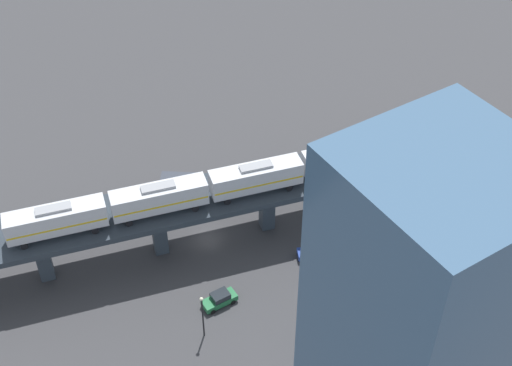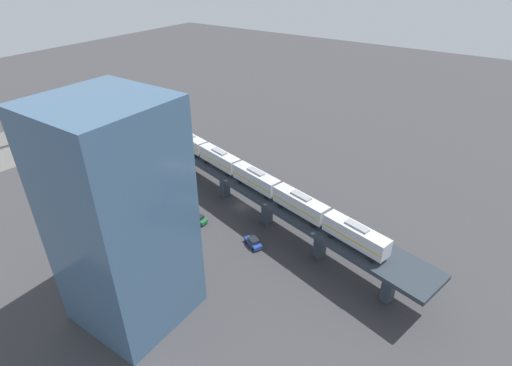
{
  "view_description": "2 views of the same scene",
  "coord_description": "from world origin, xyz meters",
  "px_view_note": "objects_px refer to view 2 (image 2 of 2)",
  "views": [
    {
      "loc": [
        -61.11,
        30.98,
        70.19
      ],
      "look_at": [
        -2.96,
        -5.91,
        9.67
      ],
      "focal_mm": 50.0,
      "sensor_mm": 36.0,
      "label": 1
    },
    {
      "loc": [
        -62.5,
        -46.48,
        51.66
      ],
      "look_at": [
        -2.96,
        -5.91,
        9.67
      ],
      "focal_mm": 28.0,
      "sensor_mm": 36.0,
      "label": 2
    }
  ],
  "objects_px": {
    "subway_train": "(256,179)",
    "office_tower": "(121,219)",
    "signal_hut": "(171,123)",
    "street_car_blue": "(253,242)",
    "street_lamp": "(173,208)",
    "delivery_truck": "(272,184)",
    "street_car_green": "(198,219)",
    "warehouse_building": "(28,143)"
  },
  "relations": [
    {
      "from": "signal_hut",
      "to": "street_car_blue",
      "type": "relative_size",
      "value": 0.83
    },
    {
      "from": "delivery_truck",
      "to": "office_tower",
      "type": "xyz_separation_m",
      "value": [
        -44.35,
        -1.81,
        16.24
      ]
    },
    {
      "from": "signal_hut",
      "to": "subway_train",
      "type": "bearing_deg",
      "value": -109.78
    },
    {
      "from": "subway_train",
      "to": "office_tower",
      "type": "height_order",
      "value": "office_tower"
    },
    {
      "from": "street_car_green",
      "to": "warehouse_building",
      "type": "bearing_deg",
      "value": 91.66
    },
    {
      "from": "signal_hut",
      "to": "street_car_green",
      "type": "relative_size",
      "value": 0.89
    },
    {
      "from": "office_tower",
      "to": "subway_train",
      "type": "bearing_deg",
      "value": -4.09
    },
    {
      "from": "subway_train",
      "to": "street_car_blue",
      "type": "distance_m",
      "value": 13.08
    },
    {
      "from": "subway_train",
      "to": "signal_hut",
      "type": "xyz_separation_m",
      "value": [
        13.63,
        37.91,
        -0.74
      ]
    },
    {
      "from": "delivery_truck",
      "to": "street_lamp",
      "type": "xyz_separation_m",
      "value": [
        -23.59,
        10.14,
        2.35
      ]
    },
    {
      "from": "street_car_green",
      "to": "street_car_blue",
      "type": "bearing_deg",
      "value": -89.29
    },
    {
      "from": "signal_hut",
      "to": "street_lamp",
      "type": "distance_m",
      "value": 34.52
    },
    {
      "from": "subway_train",
      "to": "warehouse_building",
      "type": "height_order",
      "value": "subway_train"
    },
    {
      "from": "office_tower",
      "to": "warehouse_building",
      "type": "bearing_deg",
      "value": 72.81
    },
    {
      "from": "warehouse_building",
      "to": "street_lamp",
      "type": "bearing_deg",
      "value": -91.23
    },
    {
      "from": "street_car_green",
      "to": "delivery_truck",
      "type": "distance_m",
      "value": 21.4
    },
    {
      "from": "signal_hut",
      "to": "street_car_green",
      "type": "xyz_separation_m",
      "value": [
        -21.29,
        -27.7,
        -9.03
      ]
    },
    {
      "from": "street_car_green",
      "to": "subway_train",
      "type": "bearing_deg",
      "value": -53.12
    },
    {
      "from": "street_car_blue",
      "to": "street_lamp",
      "type": "xyz_separation_m",
      "value": [
        -3.29,
        18.63,
        3.17
      ]
    },
    {
      "from": "street_car_green",
      "to": "delivery_truck",
      "type": "relative_size",
      "value": 0.62
    },
    {
      "from": "subway_train",
      "to": "street_car_blue",
      "type": "relative_size",
      "value": 12.88
    },
    {
      "from": "signal_hut",
      "to": "office_tower",
      "type": "relative_size",
      "value": 0.11
    },
    {
      "from": "street_car_green",
      "to": "warehouse_building",
      "type": "relative_size",
      "value": 0.15
    },
    {
      "from": "street_car_blue",
      "to": "office_tower",
      "type": "distance_m",
      "value": 30.24
    },
    {
      "from": "street_lamp",
      "to": "office_tower",
      "type": "relative_size",
      "value": 0.19
    },
    {
      "from": "signal_hut",
      "to": "office_tower",
      "type": "distance_m",
      "value": 58.1
    },
    {
      "from": "signal_hut",
      "to": "delivery_truck",
      "type": "relative_size",
      "value": 0.55
    },
    {
      "from": "street_car_blue",
      "to": "office_tower",
      "type": "relative_size",
      "value": 0.13
    },
    {
      "from": "street_car_green",
      "to": "street_lamp",
      "type": "relative_size",
      "value": 0.64
    },
    {
      "from": "street_lamp",
      "to": "warehouse_building",
      "type": "height_order",
      "value": "street_lamp"
    },
    {
      "from": "signal_hut",
      "to": "warehouse_building",
      "type": "relative_size",
      "value": 0.13
    },
    {
      "from": "signal_hut",
      "to": "street_car_green",
      "type": "height_order",
      "value": "signal_hut"
    },
    {
      "from": "street_lamp",
      "to": "delivery_truck",
      "type": "bearing_deg",
      "value": -23.26
    },
    {
      "from": "street_car_green",
      "to": "signal_hut",
      "type": "bearing_deg",
      "value": 52.45
    },
    {
      "from": "delivery_truck",
      "to": "street_car_blue",
      "type": "bearing_deg",
      "value": -157.3
    },
    {
      "from": "street_car_blue",
      "to": "office_tower",
      "type": "bearing_deg",
      "value": 164.46
    },
    {
      "from": "subway_train",
      "to": "delivery_truck",
      "type": "distance_m",
      "value": 16.15
    },
    {
      "from": "street_car_green",
      "to": "office_tower",
      "type": "bearing_deg",
      "value": -161.56
    },
    {
      "from": "subway_train",
      "to": "office_tower",
      "type": "xyz_separation_m",
      "value": [
        -31.53,
        2.25,
        7.29
      ]
    },
    {
      "from": "street_car_blue",
      "to": "delivery_truck",
      "type": "distance_m",
      "value": 22.02
    },
    {
      "from": "signal_hut",
      "to": "street_car_blue",
      "type": "xyz_separation_m",
      "value": [
        -21.11,
        -42.34,
        -9.03
      ]
    },
    {
      "from": "office_tower",
      "to": "street_car_green",
      "type": "bearing_deg",
      "value": 18.44
    }
  ]
}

